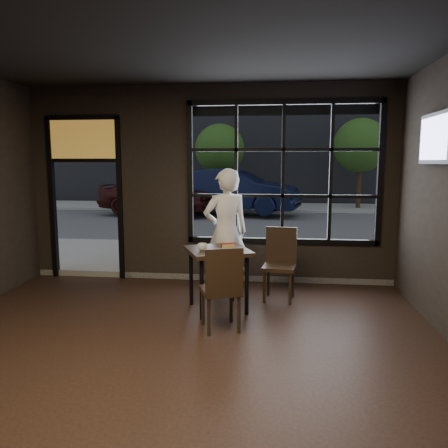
# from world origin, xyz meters

# --- Properties ---
(floor) EXTENTS (6.00, 7.00, 0.02)m
(floor) POSITION_xyz_m (0.00, 0.00, -0.01)
(floor) COLOR black
(floor) RESTS_ON ground
(ceiling) EXTENTS (6.00, 7.00, 0.02)m
(ceiling) POSITION_xyz_m (0.00, 0.00, 3.21)
(ceiling) COLOR black
(ceiling) RESTS_ON ground
(window_frame) EXTENTS (3.06, 0.12, 2.28)m
(window_frame) POSITION_xyz_m (1.20, 3.50, 1.80)
(window_frame) COLOR black
(window_frame) RESTS_ON ground
(stained_transom) EXTENTS (1.20, 0.06, 0.70)m
(stained_transom) POSITION_xyz_m (-2.10, 3.50, 2.35)
(stained_transom) COLOR orange
(stained_transom) RESTS_ON ground
(street_asphalt) EXTENTS (60.00, 41.00, 0.04)m
(street_asphalt) POSITION_xyz_m (0.00, 24.00, -0.02)
(street_asphalt) COLOR #545456
(street_asphalt) RESTS_ON ground
(building_across) EXTENTS (28.00, 12.00, 15.00)m
(building_across) POSITION_xyz_m (0.00, 23.00, 7.50)
(building_across) COLOR #5B5956
(building_across) RESTS_ON ground
(cafe_table) EXTENTS (1.02, 1.02, 0.84)m
(cafe_table) POSITION_xyz_m (0.33, 2.07, 0.42)
(cafe_table) COLOR black
(cafe_table) RESTS_ON floor
(chair_near) EXTENTS (0.56, 0.56, 1.02)m
(chair_near) POSITION_xyz_m (0.45, 1.39, 0.51)
(chair_near) COLOR black
(chair_near) RESTS_ON floor
(chair_window) EXTENTS (0.51, 0.51, 1.04)m
(chair_window) POSITION_xyz_m (1.15, 2.58, 0.52)
(chair_window) COLOR black
(chair_window) RESTS_ON floor
(man) EXTENTS (0.81, 0.69, 1.88)m
(man) POSITION_xyz_m (0.36, 2.77, 0.94)
(man) COLOR white
(man) RESTS_ON floor
(hotdog) EXTENTS (0.22, 0.14, 0.06)m
(hotdog) POSITION_xyz_m (0.46, 2.16, 0.86)
(hotdog) COLOR tan
(hotdog) RESTS_ON cafe_table
(cup) EXTENTS (0.17, 0.17, 0.10)m
(cup) POSITION_xyz_m (0.15, 1.94, 0.88)
(cup) COLOR silver
(cup) RESTS_ON cafe_table
(tv) EXTENTS (0.11, 1.01, 0.59)m
(tv) POSITION_xyz_m (2.93, 1.81, 2.25)
(tv) COLOR black
(tv) RESTS_ON wall_right
(navy_car) EXTENTS (5.15, 2.65, 1.62)m
(navy_car) POSITION_xyz_m (-0.45, 12.50, 0.91)
(navy_car) COLOR black
(navy_car) RESTS_ON street_asphalt
(maroon_car) EXTENTS (4.46, 2.34, 1.45)m
(maroon_car) POSITION_xyz_m (-3.19, 12.03, 0.82)
(maroon_car) COLOR black
(maroon_car) RESTS_ON street_asphalt
(tree_left) EXTENTS (2.07, 2.07, 3.53)m
(tree_left) POSITION_xyz_m (-1.20, 14.76, 2.48)
(tree_left) COLOR #332114
(tree_left) RESTS_ON street_asphalt
(tree_right) EXTENTS (2.17, 2.17, 3.70)m
(tree_right) POSITION_xyz_m (4.51, 14.74, 2.60)
(tree_right) COLOR #332114
(tree_right) RESTS_ON street_asphalt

